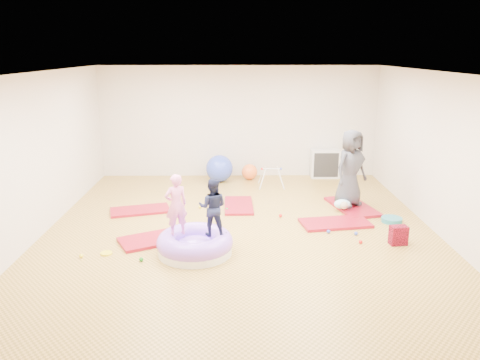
{
  "coord_description": "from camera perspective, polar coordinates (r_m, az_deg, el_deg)",
  "views": [
    {
      "loc": [
        -0.09,
        -7.8,
        3.15
      ],
      "look_at": [
        0.0,
        0.3,
        0.9
      ],
      "focal_mm": 35.0,
      "sensor_mm": 36.0,
      "label": 1
    }
  ],
  "objects": [
    {
      "name": "gym_mat_center_back",
      "position": [
        9.78,
        -0.16,
        -3.11
      ],
      "size": [
        0.6,
        1.16,
        0.05
      ],
      "primitive_type": "cube",
      "rotation": [
        0.0,
        0.0,
        1.59
      ],
      "color": "maroon",
      "rests_on": "ground"
    },
    {
      "name": "exercise_ball_blue",
      "position": [
        11.57,
        -2.53,
        1.41
      ],
      "size": [
        0.66,
        0.66,
        0.66
      ],
      "primitive_type": "sphere",
      "color": "blue",
      "rests_on": "ground"
    },
    {
      "name": "gym_mat_mid_left",
      "position": [
        9.7,
        -12.08,
        -3.62
      ],
      "size": [
        1.28,
        0.88,
        0.05
      ],
      "primitive_type": "cube",
      "rotation": [
        0.0,
        0.0,
        0.27
      ],
      "color": "maroon",
      "rests_on": "ground"
    },
    {
      "name": "child_pink",
      "position": [
        7.41,
        -7.82,
        -2.66
      ],
      "size": [
        0.43,
        0.37,
        1.0
      ],
      "primitive_type": "imported",
      "rotation": [
        0.0,
        0.0,
        3.59
      ],
      "color": "pink",
      "rests_on": "inflatable_cushion"
    },
    {
      "name": "yellow_toy",
      "position": [
        7.87,
        -15.98,
        -8.59
      ],
      "size": [
        0.19,
        0.19,
        0.03
      ],
      "primitive_type": "cylinder",
      "color": "yellow",
      "rests_on": "ground"
    },
    {
      "name": "ball_pit_balls",
      "position": [
        8.54,
        -0.73,
        -5.88
      ],
      "size": [
        4.62,
        2.88,
        0.07
      ],
      "color": "blue",
      "rests_on": "ground"
    },
    {
      "name": "gym_mat_rear_right",
      "position": [
        9.97,
        13.5,
        -3.17
      ],
      "size": [
        0.97,
        1.46,
        0.06
      ],
      "primitive_type": "cube",
      "rotation": [
        0.0,
        0.0,
        1.81
      ],
      "color": "maroon",
      "rests_on": "ground"
    },
    {
      "name": "balance_disc",
      "position": [
        9.37,
        18.01,
        -4.64
      ],
      "size": [
        0.39,
        0.39,
        0.09
      ],
      "primitive_type": "cylinder",
      "color": "teal",
      "rests_on": "ground"
    },
    {
      "name": "inflatable_cushion",
      "position": [
        7.59,
        -5.51,
        -7.81
      ],
      "size": [
        1.23,
        1.23,
        0.39
      ],
      "rotation": [
        0.0,
        0.0,
        0.19
      ],
      "color": "white",
      "rests_on": "ground"
    },
    {
      "name": "infant_play_gym",
      "position": [
        11.11,
        3.84,
        0.67
      ],
      "size": [
        0.6,
        0.57,
        0.46
      ],
      "rotation": [
        0.0,
        0.0,
        0.16
      ],
      "color": "silver",
      "rests_on": "ground"
    },
    {
      "name": "backpack",
      "position": [
        8.31,
        18.75,
        -6.4
      ],
      "size": [
        0.3,
        0.21,
        0.33
      ],
      "primitive_type": "cube",
      "rotation": [
        0.0,
        0.0,
        0.12
      ],
      "color": "#AE0628",
      "rests_on": "ground"
    },
    {
      "name": "room",
      "position": [
        7.99,
        0.02,
        2.88
      ],
      "size": [
        7.01,
        8.01,
        2.81
      ],
      "color": "#C29645",
      "rests_on": "ground"
    },
    {
      "name": "gym_mat_front_left",
      "position": [
        8.23,
        -9.93,
        -7.02
      ],
      "size": [
        1.44,
        1.17,
        0.05
      ],
      "primitive_type": "cube",
      "rotation": [
        0.0,
        0.0,
        0.48
      ],
      "color": "maroon",
      "rests_on": "ground"
    },
    {
      "name": "child_navy",
      "position": [
        7.35,
        -3.37,
        -2.96
      ],
      "size": [
        0.49,
        0.41,
        0.93
      ],
      "primitive_type": "imported",
      "rotation": [
        0.0,
        0.0,
        3.02
      ],
      "color": "#1A1F3D",
      "rests_on": "inflatable_cushion"
    },
    {
      "name": "gym_mat_right",
      "position": [
        8.97,
        11.53,
        -5.17
      ],
      "size": [
        1.36,
        0.83,
        0.05
      ],
      "primitive_type": "cube",
      "rotation": [
        0.0,
        0.0,
        0.16
      ],
      "color": "maroon",
      "rests_on": "ground"
    },
    {
      "name": "infant",
      "position": [
        9.65,
        12.4,
        -2.92
      ],
      "size": [
        0.33,
        0.34,
        0.2
      ],
      "color": "#ACDFFF",
      "rests_on": "gym_mat_rear_right"
    },
    {
      "name": "exercise_ball_orange",
      "position": [
        11.78,
        1.17,
        1.0
      ],
      "size": [
        0.39,
        0.39,
        0.39
      ],
      "primitive_type": "sphere",
      "color": "orange",
      "rests_on": "ground"
    },
    {
      "name": "cube_shelf",
      "position": [
        12.14,
        10.31,
        1.98
      ],
      "size": [
        0.72,
        0.35,
        0.72
      ],
      "color": "silver",
      "rests_on": "ground"
    },
    {
      "name": "adult_caregiver",
      "position": [
        9.77,
        13.33,
        1.44
      ],
      "size": [
        0.92,
        0.85,
        1.57
      ],
      "primitive_type": "imported",
      "rotation": [
        0.0,
        0.0,
        0.6
      ],
      "color": "#3A3B42",
      "rests_on": "gym_mat_rear_right"
    }
  ]
}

